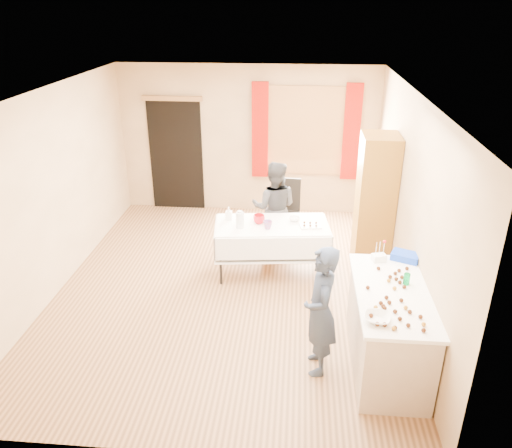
# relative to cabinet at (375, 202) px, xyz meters

# --- Properties ---
(floor) EXTENTS (4.50, 5.50, 0.02)m
(floor) POSITION_rel_cabinet_xyz_m (-1.99, -0.84, -0.98)
(floor) COLOR #9E7047
(floor) RESTS_ON ground
(ceiling) EXTENTS (4.50, 5.50, 0.02)m
(ceiling) POSITION_rel_cabinet_xyz_m (-1.99, -0.84, 1.64)
(ceiling) COLOR white
(ceiling) RESTS_ON floor
(wall_back) EXTENTS (4.50, 0.02, 2.60)m
(wall_back) POSITION_rel_cabinet_xyz_m (-1.99, 1.92, 0.33)
(wall_back) COLOR tan
(wall_back) RESTS_ON floor
(wall_front) EXTENTS (4.50, 0.02, 2.60)m
(wall_front) POSITION_rel_cabinet_xyz_m (-1.99, -3.60, 0.33)
(wall_front) COLOR tan
(wall_front) RESTS_ON floor
(wall_left) EXTENTS (0.02, 5.50, 2.60)m
(wall_left) POSITION_rel_cabinet_xyz_m (-4.25, -0.84, 0.33)
(wall_left) COLOR tan
(wall_left) RESTS_ON floor
(wall_right) EXTENTS (0.02, 5.50, 2.60)m
(wall_right) POSITION_rel_cabinet_xyz_m (0.27, -0.84, 0.33)
(wall_right) COLOR tan
(wall_right) RESTS_ON floor
(window_frame) EXTENTS (1.32, 0.06, 1.52)m
(window_frame) POSITION_rel_cabinet_xyz_m (-0.99, 1.88, 0.53)
(window_frame) COLOR olive
(window_frame) RESTS_ON wall_back
(window_pane) EXTENTS (1.20, 0.02, 1.40)m
(window_pane) POSITION_rel_cabinet_xyz_m (-0.99, 1.86, 0.53)
(window_pane) COLOR white
(window_pane) RESTS_ON wall_back
(curtain_left) EXTENTS (0.28, 0.06, 1.65)m
(curtain_left) POSITION_rel_cabinet_xyz_m (-1.77, 1.83, 0.53)
(curtain_left) COLOR #950F06
(curtain_left) RESTS_ON wall_back
(curtain_right) EXTENTS (0.28, 0.06, 1.65)m
(curtain_right) POSITION_rel_cabinet_xyz_m (-0.21, 1.83, 0.53)
(curtain_right) COLOR #950F06
(curtain_right) RESTS_ON wall_back
(doorway) EXTENTS (0.95, 0.04, 2.00)m
(doorway) POSITION_rel_cabinet_xyz_m (-3.29, 1.89, 0.03)
(doorway) COLOR black
(doorway) RESTS_ON floor
(door_lintel) EXTENTS (1.05, 0.06, 0.08)m
(door_lintel) POSITION_rel_cabinet_xyz_m (-3.29, 1.86, 1.05)
(door_lintel) COLOR olive
(door_lintel) RESTS_ON wall_back
(cabinet) EXTENTS (0.50, 0.60, 1.93)m
(cabinet) POSITION_rel_cabinet_xyz_m (0.00, 0.00, 0.00)
(cabinet) COLOR brown
(cabinet) RESTS_ON floor
(counter) EXTENTS (0.74, 1.56, 0.91)m
(counter) POSITION_rel_cabinet_xyz_m (-0.10, -2.25, -0.51)
(counter) COLOR #BDAB97
(counter) RESTS_ON floor
(party_table) EXTENTS (1.66, 0.98, 0.75)m
(party_table) POSITION_rel_cabinet_xyz_m (-1.43, -0.38, -0.52)
(party_table) COLOR black
(party_table) RESTS_ON floor
(chair) EXTENTS (0.45, 0.45, 1.01)m
(chair) POSITION_rel_cabinet_xyz_m (-1.26, 0.66, -0.67)
(chair) COLOR black
(chair) RESTS_ON floor
(girl) EXTENTS (0.58, 0.43, 1.42)m
(girl) POSITION_rel_cabinet_xyz_m (-0.82, -2.38, -0.25)
(girl) COLOR #1F2B43
(girl) RESTS_ON floor
(woman) EXTENTS (0.76, 0.63, 1.43)m
(woman) POSITION_rel_cabinet_xyz_m (-1.43, 0.29, -0.25)
(woman) COLOR black
(woman) RESTS_ON floor
(soda_can) EXTENTS (0.08, 0.08, 0.12)m
(soda_can) POSITION_rel_cabinet_xyz_m (0.05, -2.10, 0.00)
(soda_can) COLOR #028634
(soda_can) RESTS_ON counter
(mixing_bowl) EXTENTS (0.32, 0.32, 0.06)m
(mixing_bowl) POSITION_rel_cabinet_xyz_m (-0.33, -2.77, -0.03)
(mixing_bowl) COLOR white
(mixing_bowl) RESTS_ON counter
(foam_block) EXTENTS (0.17, 0.14, 0.08)m
(foam_block) POSITION_rel_cabinet_xyz_m (-0.16, -1.62, -0.02)
(foam_block) COLOR white
(foam_block) RESTS_ON counter
(blue_basket) EXTENTS (0.35, 0.30, 0.08)m
(blue_basket) POSITION_rel_cabinet_xyz_m (0.14, -1.56, -0.02)
(blue_basket) COLOR #1239C1
(blue_basket) RESTS_ON counter
(pitcher) EXTENTS (0.12, 0.12, 0.22)m
(pitcher) POSITION_rel_cabinet_xyz_m (-1.85, -0.53, -0.11)
(pitcher) COLOR silver
(pitcher) RESTS_ON party_table
(cup_red) EXTENTS (0.16, 0.16, 0.12)m
(cup_red) POSITION_rel_cabinet_xyz_m (-1.61, -0.37, -0.15)
(cup_red) COLOR red
(cup_red) RESTS_ON party_table
(cup_rainbow) EXTENTS (0.12, 0.12, 0.11)m
(cup_rainbow) POSITION_rel_cabinet_xyz_m (-1.48, -0.54, -0.16)
(cup_rainbow) COLOR red
(cup_rainbow) RESTS_ON party_table
(small_bowl) EXTENTS (0.19, 0.19, 0.05)m
(small_bowl) POSITION_rel_cabinet_xyz_m (-1.12, -0.24, -0.19)
(small_bowl) COLOR white
(small_bowl) RESTS_ON party_table
(pastry_tray) EXTENTS (0.31, 0.25, 0.02)m
(pastry_tray) POSITION_rel_cabinet_xyz_m (-0.90, -0.42, -0.21)
(pastry_tray) COLOR white
(pastry_tray) RESTS_ON party_table
(bottle) EXTENTS (0.09, 0.09, 0.19)m
(bottle) POSITION_rel_cabinet_xyz_m (-2.04, -0.29, -0.12)
(bottle) COLOR white
(bottle) RESTS_ON party_table
(cake_balls) EXTENTS (0.54, 1.15, 0.04)m
(cake_balls) POSITION_rel_cabinet_xyz_m (-0.12, -2.44, -0.04)
(cake_balls) COLOR #3F2314
(cake_balls) RESTS_ON counter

